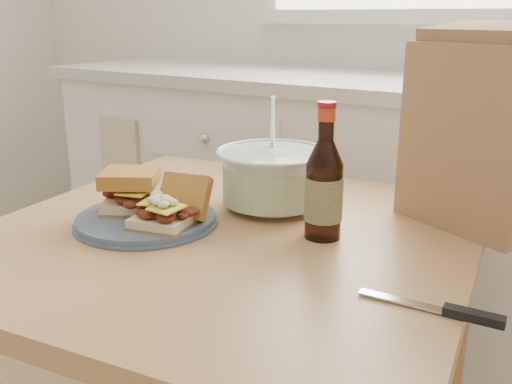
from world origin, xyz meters
The scene contains 9 objects.
cabinet_run centered at (0.00, 1.70, 0.47)m, with size 2.50×0.64×0.94m.
dining_table centered at (0.02, 0.80, 0.63)m, with size 1.00×1.00×0.74m.
plate centered at (-0.13, 0.74, 0.75)m, with size 0.27×0.27×0.02m, color #465972.
sandwich_left centered at (-0.17, 0.75, 0.80)m, with size 0.14×0.14×0.08m.
sandwich_right centered at (-0.06, 0.73, 0.78)m, with size 0.12×0.16×0.09m.
coleslaw_bowl centered at (0.03, 0.95, 0.80)m, with size 0.24×0.24×0.23m.
beer_bottle centered at (0.19, 0.86, 0.83)m, with size 0.07×0.07×0.25m.
knife centered at (0.47, 0.70, 0.74)m, with size 0.20×0.03×0.01m.
paper_bag centered at (0.40, 1.09, 0.91)m, with size 0.26×0.17×0.34m, color #9D6E4C.
Camera 1 is at (0.63, -0.01, 1.12)m, focal length 40.00 mm.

